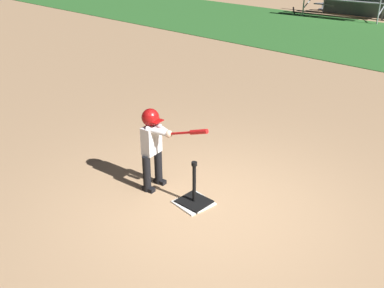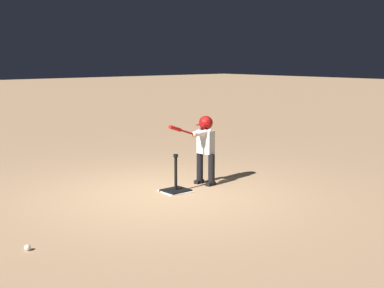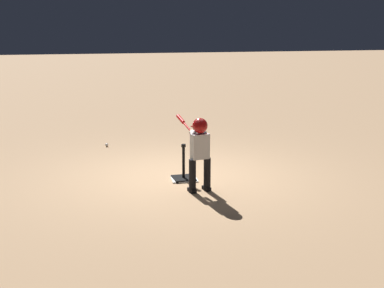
# 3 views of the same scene
# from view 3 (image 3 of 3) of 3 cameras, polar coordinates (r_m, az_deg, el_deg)

# --- Properties ---
(ground_plane) EXTENTS (90.00, 90.00, 0.00)m
(ground_plane) POSITION_cam_3_polar(r_m,az_deg,el_deg) (9.57, -1.49, -3.36)
(ground_plane) COLOR tan
(home_plate) EXTENTS (0.49, 0.49, 0.02)m
(home_plate) POSITION_cam_3_polar(r_m,az_deg,el_deg) (9.31, -0.84, -3.75)
(home_plate) COLOR white
(home_plate) RESTS_ON ground_plane
(batting_tee) EXTENTS (0.41, 0.37, 0.63)m
(batting_tee) POSITION_cam_3_polar(r_m,az_deg,el_deg) (9.29, -0.90, -3.27)
(batting_tee) COLOR black
(batting_tee) RESTS_ON ground_plane
(batter_child) EXTENTS (1.03, 0.39, 1.20)m
(batter_child) POSITION_cam_3_polar(r_m,az_deg,el_deg) (8.49, 0.75, -0.09)
(batter_child) COLOR black
(batter_child) RESTS_ON ground_plane
(baseball) EXTENTS (0.07, 0.07, 0.07)m
(baseball) POSITION_cam_3_polar(r_m,az_deg,el_deg) (11.99, -9.08, -0.10)
(baseball) COLOR white
(baseball) RESTS_ON ground_plane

